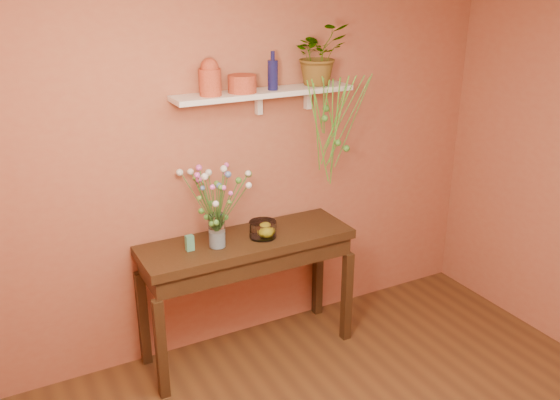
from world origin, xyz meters
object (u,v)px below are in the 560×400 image
Objects in this scene: sideboard at (247,255)px; terracotta_jug at (210,78)px; blue_bottle at (273,74)px; glass_bowl at (263,230)px; glass_vase at (217,233)px; spider_plant at (319,54)px; bouquet at (215,189)px.

terracotta_jug is (-0.18, 0.12, 1.26)m from sideboard.
glass_bowl is (-0.16, -0.15, -1.06)m from blue_bottle.
glass_vase is 1.22× the size of glass_bowl.
glass_vase reaches higher than sideboard.
glass_vase is at bearing -109.89° from terracotta_jug.
terracotta_jug is at bearing 179.42° from blue_bottle.
glass_bowl is (-0.55, -0.19, -1.17)m from spider_plant.
glass_bowl is at bearing -136.89° from blue_bottle.
glass_vase is (-0.89, -0.19, -1.12)m from spider_plant.
sideboard is at bearing -33.89° from terracotta_jug.
glass_bowl is at bearing -19.01° from sideboard.
terracotta_jug is at bearing 70.94° from bouquet.
glass_vase is 0.35m from glass_bowl.
blue_bottle is 0.52× the size of bouquet.
blue_bottle is 1.34× the size of glass_bowl.
glass_vase is at bearing -163.74° from blue_bottle.
glass_vase is at bearing -117.51° from bouquet.
bouquet reaches higher than sideboard.
sideboard is 0.60m from bouquet.
blue_bottle is 0.87m from bouquet.
sideboard is at bearing 4.33° from bouquet.
sideboard is 0.22m from glass_bowl.
terracotta_jug is at bearing 70.11° from glass_vase.
spider_plant is at bearing 13.41° from sideboard.
blue_bottle is at bearing 16.26° from glass_vase.
terracotta_jug is at bearing -177.57° from spider_plant.
blue_bottle reaches higher than terracotta_jug.
bouquet reaches higher than glass_bowl.
glass_bowl is (0.34, -0.02, -0.36)m from bouquet.
terracotta_jug is 0.48× the size of bouquet.
blue_bottle is at bearing 23.17° from sideboard.
bouquet is (-0.05, -0.14, -0.71)m from terracotta_jug.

